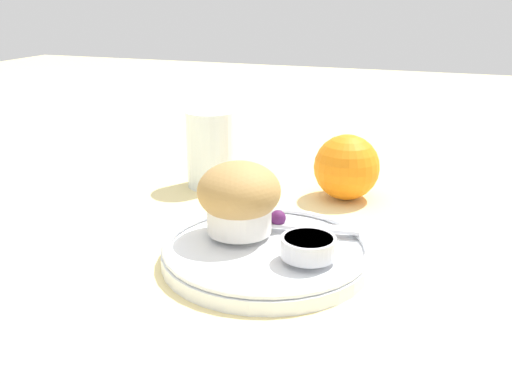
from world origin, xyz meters
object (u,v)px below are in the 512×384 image
object	(u,v)px
orange_fruit	(347,167)
butter_knife	(285,225)
muffin	(239,197)
juice_glass	(211,149)

from	to	relation	value
orange_fruit	butter_knife	bearing A→B (deg)	-101.25
muffin	orange_fruit	distance (m)	0.20
orange_fruit	juice_glass	bearing A→B (deg)	-176.21
muffin	butter_knife	distance (m)	0.06
muffin	orange_fruit	size ratio (longest dim) A/B	1.01
muffin	juice_glass	xyz separation A→B (m)	(-0.11, 0.18, -0.00)
butter_knife	juice_glass	size ratio (longest dim) A/B	1.52
orange_fruit	juice_glass	world-z (taller)	juice_glass
orange_fruit	juice_glass	xyz separation A→B (m)	(-0.18, -0.01, 0.01)
muffin	orange_fruit	world-z (taller)	muffin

